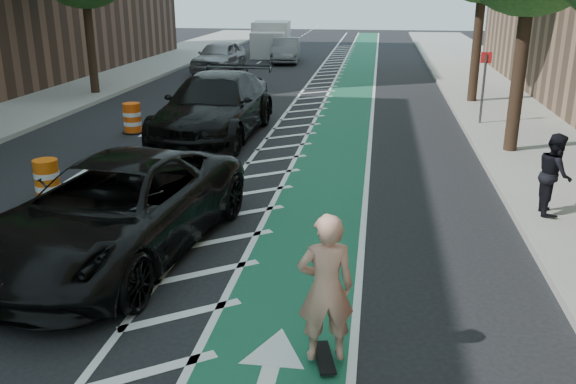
% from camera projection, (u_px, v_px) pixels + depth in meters
% --- Properties ---
extents(ground, '(120.00, 120.00, 0.00)m').
position_uv_depth(ground, '(121.00, 267.00, 10.29)').
color(ground, black).
rests_on(ground, ground).
extents(bike_lane, '(2.00, 90.00, 0.01)m').
position_uv_depth(bike_lane, '(339.00, 136.00, 19.25)').
color(bike_lane, '#175136').
rests_on(bike_lane, ground).
extents(buffer_strip, '(1.40, 90.00, 0.01)m').
position_uv_depth(buffer_strip, '(292.00, 134.00, 19.45)').
color(buffer_strip, silver).
rests_on(buffer_strip, ground).
extents(sidewalk_right, '(5.00, 90.00, 0.15)m').
position_uv_depth(sidewalk_right, '(554.00, 141.00, 18.33)').
color(sidewalk_right, gray).
rests_on(sidewalk_right, ground).
extents(curb_right, '(0.12, 90.00, 0.16)m').
position_uv_depth(curb_right, '(471.00, 138.00, 18.67)').
color(curb_right, gray).
rests_on(curb_right, ground).
extents(curb_left, '(0.12, 90.00, 0.16)m').
position_uv_depth(curb_left, '(42.00, 124.00, 20.61)').
color(curb_left, gray).
rests_on(curb_left, ground).
extents(sign_post, '(0.35, 0.08, 2.47)m').
position_uv_depth(sign_post, '(483.00, 87.00, 20.06)').
color(sign_post, '#4C4C4C').
rests_on(sign_post, ground).
extents(skateboard, '(0.37, 0.75, 0.10)m').
position_uv_depth(skateboard, '(324.00, 358.00, 7.64)').
color(skateboard, black).
rests_on(skateboard, ground).
extents(skateboarder, '(0.79, 0.61, 1.92)m').
position_uv_depth(skateboarder, '(326.00, 288.00, 7.33)').
color(skateboarder, tan).
rests_on(skateboarder, skateboard).
extents(suv_near, '(3.58, 6.40, 1.69)m').
position_uv_depth(suv_near, '(116.00, 209.00, 10.53)').
color(suv_near, black).
rests_on(suv_near, ground).
extents(suv_far, '(2.90, 6.74, 1.93)m').
position_uv_depth(suv_far, '(215.00, 107.00, 18.84)').
color(suv_far, black).
rests_on(suv_far, ground).
extents(car_silver, '(2.39, 5.04, 1.66)m').
position_uv_depth(car_silver, '(219.00, 56.00, 33.52)').
color(car_silver, gray).
rests_on(car_silver, ground).
extents(car_grey, '(1.92, 4.60, 1.48)m').
position_uv_depth(car_grey, '(286.00, 50.00, 37.59)').
color(car_grey, slate).
rests_on(car_grey, ground).
extents(pedestrian, '(0.66, 0.83, 1.64)m').
position_uv_depth(pedestrian, '(554.00, 174.00, 12.06)').
color(pedestrian, black).
rests_on(pedestrian, sidewalk_right).
extents(box_truck, '(2.73, 5.43, 2.19)m').
position_uv_depth(box_truck, '(271.00, 40.00, 41.57)').
color(box_truck, silver).
rests_on(box_truck, ground).
extents(barrel_a, '(0.68, 0.68, 0.93)m').
position_uv_depth(barrel_a, '(47.00, 181.00, 13.37)').
color(barrel_a, '#DC5A0B').
rests_on(barrel_a, ground).
extents(barrel_b, '(0.71, 0.71, 0.97)m').
position_uv_depth(barrel_b, '(132.00, 119.00, 19.54)').
color(barrel_b, '#F4510C').
rests_on(barrel_b, ground).
extents(barrel_c, '(0.67, 0.67, 0.92)m').
position_uv_depth(barrel_c, '(210.00, 95.00, 24.07)').
color(barrel_c, '#D5470B').
rests_on(barrel_c, ground).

